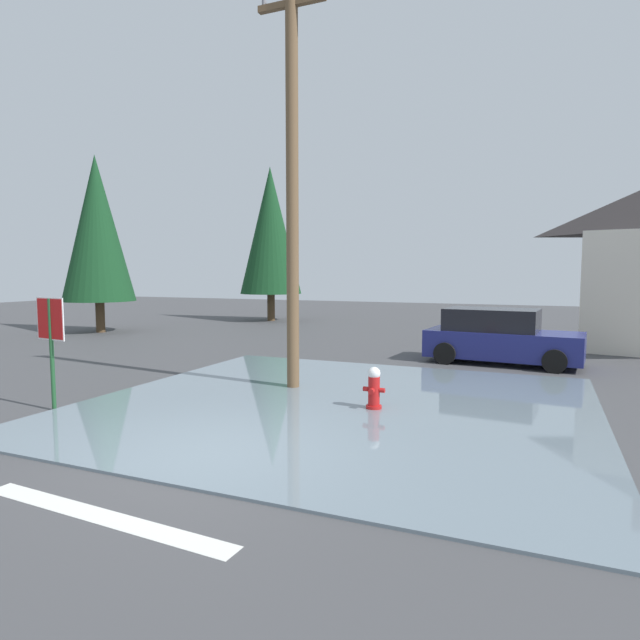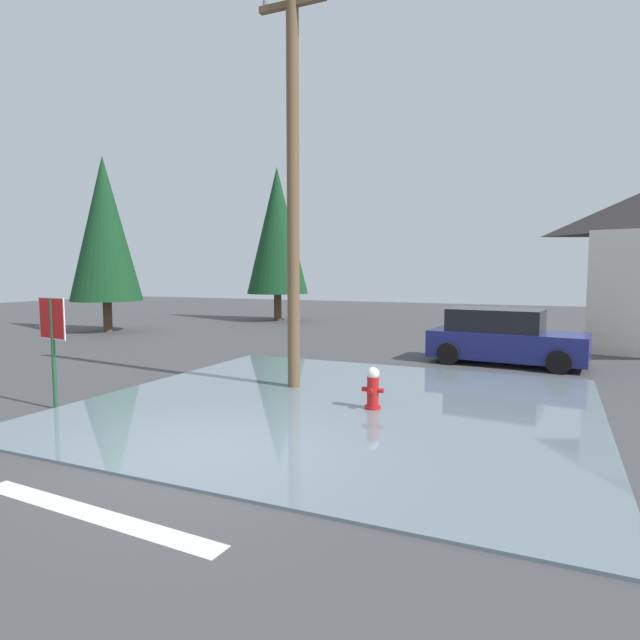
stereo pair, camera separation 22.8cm
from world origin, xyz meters
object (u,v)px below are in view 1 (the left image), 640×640
at_px(parked_car, 500,337).
at_px(pine_tree_tall_left, 270,231).
at_px(stop_sign_near, 51,330).
at_px(fire_hydrant, 374,389).
at_px(utility_pole, 292,180).
at_px(pine_tree_mid_left, 97,229).

height_order(parked_car, pine_tree_tall_left, pine_tree_tall_left).
bearing_deg(stop_sign_near, fire_hydrant, 22.70).
height_order(utility_pole, parked_car, utility_pole).
xyz_separation_m(utility_pole, pine_tree_tall_left, (-8.62, 15.07, 0.21)).
distance_m(stop_sign_near, parked_car, 11.78).
bearing_deg(fire_hydrant, pine_tree_tall_left, 123.94).
xyz_separation_m(stop_sign_near, pine_tree_mid_left, (-9.54, 10.62, 3.02)).
distance_m(utility_pole, pine_tree_tall_left, 17.36).
distance_m(pine_tree_tall_left, pine_tree_mid_left, 9.12).
relative_size(fire_hydrant, utility_pole, 0.09).
relative_size(pine_tree_tall_left, pine_tree_mid_left, 1.08).
bearing_deg(pine_tree_mid_left, pine_tree_tall_left, 61.45).
bearing_deg(pine_tree_mid_left, fire_hydrant, -28.30).
height_order(pine_tree_tall_left, pine_tree_mid_left, pine_tree_tall_left).
distance_m(fire_hydrant, utility_pole, 5.01).
distance_m(stop_sign_near, pine_tree_mid_left, 14.59).
bearing_deg(parked_car, pine_tree_tall_left, 142.95).
relative_size(parked_car, pine_tree_mid_left, 0.57).
bearing_deg(fire_hydrant, stop_sign_near, -157.30).
relative_size(stop_sign_near, utility_pole, 0.24).
relative_size(utility_pole, pine_tree_tall_left, 1.08).
xyz_separation_m(fire_hydrant, pine_tree_mid_left, (-15.27, 8.22, 4.17)).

